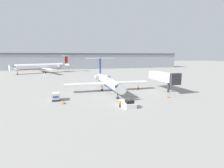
{
  "coord_description": "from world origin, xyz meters",
  "views": [
    {
      "loc": [
        -13.41,
        -35.57,
        11.22
      ],
      "look_at": [
        0.0,
        12.72,
        3.05
      ],
      "focal_mm": 28.0,
      "sensor_mm": 36.0,
      "label": 1
    }
  ],
  "objects": [
    {
      "name": "worker_near_tug",
      "position": [
        -1.84,
        -0.48,
        0.84
      ],
      "size": [
        0.4,
        0.24,
        1.62
      ],
      "color": "#232838",
      "rests_on": "ground"
    },
    {
      "name": "terminal_building",
      "position": [
        0.0,
        120.0,
        6.66
      ],
      "size": [
        180.0,
        16.8,
        13.27
      ],
      "color": "#9EA3AD",
      "rests_on": "ground"
    },
    {
      "name": "luggage_cart",
      "position": [
        -15.58,
        9.74,
        0.98
      ],
      "size": [
        1.78,
        2.95,
        1.95
      ],
      "color": "#232326",
      "rests_on": "ground"
    },
    {
      "name": "pushback_tug",
      "position": [
        0.07,
        -0.17,
        0.64
      ],
      "size": [
        2.36,
        4.83,
        1.74
      ],
      "color": "silver",
      "rests_on": "ground"
    },
    {
      "name": "airplane_main",
      "position": [
        0.07,
        18.28,
        3.14
      ],
      "size": [
        27.21,
        27.31,
        10.35
      ],
      "color": "white",
      "rests_on": "ground"
    },
    {
      "name": "jet_bridge",
      "position": [
        17.68,
        13.98,
        4.46
      ],
      "size": [
        3.2,
        14.44,
        6.19
      ],
      "color": "#2D2D33",
      "rests_on": "ground"
    },
    {
      "name": "traffic_cone_left",
      "position": [
        -13.71,
        5.89,
        0.37
      ],
      "size": [
        0.72,
        0.72,
        0.78
      ],
      "color": "black",
      "rests_on": "ground"
    },
    {
      "name": "ground_plane",
      "position": [
        0.0,
        0.0,
        0.0
      ],
      "size": [
        600.0,
        600.0,
        0.0
      ],
      "primitive_type": "plane",
      "color": "gray"
    },
    {
      "name": "traffic_cone_right",
      "position": [
        13.71,
        4.64,
        0.32
      ],
      "size": [
        0.61,
        0.61,
        0.68
      ],
      "color": "black",
      "rests_on": "ground"
    },
    {
      "name": "airplane_parked_far_left",
      "position": [
        -26.93,
        87.02,
        4.06
      ],
      "size": [
        36.33,
        36.6,
        11.13
      ],
      "color": "white",
      "rests_on": "ground"
    },
    {
      "name": "worker_by_wing",
      "position": [
        10.04,
        16.72,
        0.89
      ],
      "size": [
        0.4,
        0.24,
        1.7
      ],
      "color": "#232838",
      "rests_on": "ground"
    }
  ]
}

